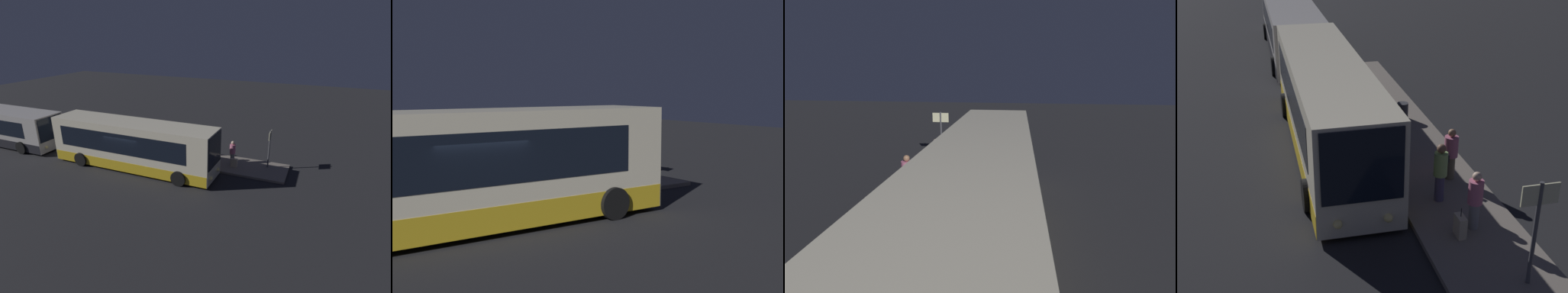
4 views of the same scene
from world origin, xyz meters
TOP-DOWN VIEW (x-y plane):
  - ground at (0.00, 0.00)m, footprint 80.00×80.00m
  - platform at (0.00, 3.02)m, footprint 20.00×2.83m
  - bus_lead at (0.09, 0.19)m, footprint 11.74×2.71m
  - passenger_boarding at (3.42, 3.49)m, footprint 0.62×0.70m
  - passenger_waiting at (4.64, 2.72)m, footprint 0.52×0.52m
  - passenger_with_bags at (6.23, 3.12)m, footprint 0.55×0.55m
  - suitcase at (6.50, 2.63)m, footprint 0.45×0.21m
  - sign_post at (8.63, 3.46)m, footprint 0.10×0.87m

SIDE VIEW (x-z plane):
  - ground at x=0.00m, z-range 0.00..0.00m
  - platform at x=0.00m, z-range 0.00..0.15m
  - suitcase at x=6.50m, z-range 0.03..0.86m
  - passenger_boarding at x=3.42m, z-range 0.20..1.85m
  - passenger_with_bags at x=6.23m, z-range 0.21..1.87m
  - passenger_waiting at x=4.64m, z-range 0.22..2.00m
  - bus_lead at x=0.09m, z-range -0.01..3.24m
  - sign_post at x=8.63m, z-range 0.55..3.15m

